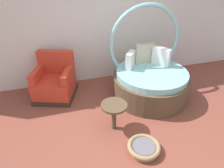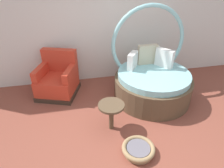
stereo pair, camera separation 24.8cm
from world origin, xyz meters
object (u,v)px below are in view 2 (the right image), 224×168
object	(u,v)px
red_armchair	(58,80)
round_daybed	(152,80)
side_table	(111,109)
pet_basket	(138,149)

from	to	relation	value
red_armchair	round_daybed	bearing A→B (deg)	-15.48
round_daybed	side_table	bearing A→B (deg)	-142.08
pet_basket	side_table	distance (m)	0.76
red_armchair	pet_basket	world-z (taller)	red_armchair
red_armchair	side_table	world-z (taller)	red_armchair
round_daybed	side_table	size ratio (longest dim) A/B	3.60
red_armchair	side_table	xyz separation A→B (m)	(0.92, -1.36, 0.10)
red_armchair	pet_basket	size ratio (longest dim) A/B	1.99
side_table	pet_basket	bearing A→B (deg)	-64.08
round_daybed	pet_basket	size ratio (longest dim) A/B	3.67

